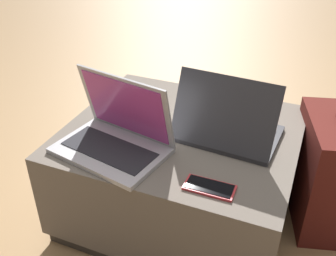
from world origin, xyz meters
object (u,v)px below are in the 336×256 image
(laptop_far, at_px, (227,127))
(cell_phone, at_px, (210,187))
(laptop_near, at_px, (116,135))
(backpack, at_px, (330,174))

(laptop_far, xyz_separation_m, cell_phone, (0.02, -0.27, -0.05))
(laptop_near, relative_size, cell_phone, 2.64)
(laptop_near, bearing_deg, cell_phone, -1.65)
(laptop_near, height_order, cell_phone, laptop_near)
(laptop_near, distance_m, backpack, 0.81)
(cell_phone, xyz_separation_m, backpack, (0.34, 0.44, -0.18))
(laptop_far, xyz_separation_m, backpack, (0.37, 0.17, -0.22))
(laptop_far, distance_m, backpack, 0.46)
(laptop_far, height_order, backpack, laptop_far)
(laptop_near, xyz_separation_m, backpack, (0.69, 0.36, -0.22))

